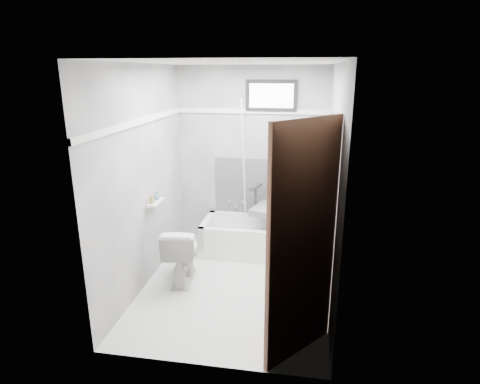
% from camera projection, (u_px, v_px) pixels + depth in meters
% --- Properties ---
extents(floor, '(2.60, 2.60, 0.00)m').
position_uv_depth(floor, '(235.00, 286.00, 4.52)').
color(floor, white).
rests_on(floor, ground).
extents(ceiling, '(2.60, 2.60, 0.00)m').
position_uv_depth(ceiling, '(234.00, 62.00, 3.83)').
color(ceiling, silver).
rests_on(ceiling, floor).
extents(wall_back, '(2.00, 0.02, 2.40)m').
position_uv_depth(wall_back, '(252.00, 158.00, 5.40)').
color(wall_back, slate).
rests_on(wall_back, floor).
extents(wall_front, '(2.00, 0.02, 2.40)m').
position_uv_depth(wall_front, '(203.00, 230.00, 2.95)').
color(wall_front, slate).
rests_on(wall_front, floor).
extents(wall_left, '(0.02, 2.60, 2.40)m').
position_uv_depth(wall_left, '(144.00, 179.00, 4.33)').
color(wall_left, slate).
rests_on(wall_left, floor).
extents(wall_right, '(0.02, 2.60, 2.40)m').
position_uv_depth(wall_right, '(333.00, 188.00, 4.01)').
color(wall_right, slate).
rests_on(wall_right, floor).
extents(bathtub, '(1.50, 0.70, 0.42)m').
position_uv_depth(bathtub, '(259.00, 237.00, 5.31)').
color(bathtub, white).
rests_on(bathtub, floor).
extents(office_chair, '(0.79, 0.79, 1.11)m').
position_uv_depth(office_chair, '(275.00, 204.00, 5.17)').
color(office_chair, slate).
rests_on(office_chair, bathtub).
extents(toilet, '(0.46, 0.71, 0.66)m').
position_uv_depth(toilet, '(182.00, 253.00, 4.57)').
color(toilet, white).
rests_on(toilet, floor).
extents(door, '(0.78, 0.78, 2.00)m').
position_uv_depth(door, '(337.00, 263.00, 2.87)').
color(door, '#512D1E').
rests_on(door, floor).
extents(window, '(0.66, 0.04, 0.40)m').
position_uv_depth(window, '(271.00, 96.00, 5.11)').
color(window, black).
rests_on(window, wall_back).
extents(backerboard, '(1.50, 0.02, 0.78)m').
position_uv_depth(backerboard, '(269.00, 187.00, 5.47)').
color(backerboard, '#4C4C4F').
rests_on(backerboard, wall_back).
extents(trim_back, '(2.00, 0.02, 0.06)m').
position_uv_depth(trim_back, '(252.00, 111.00, 5.21)').
color(trim_back, white).
rests_on(trim_back, wall_back).
extents(trim_left, '(0.02, 2.60, 0.06)m').
position_uv_depth(trim_left, '(141.00, 121.00, 4.15)').
color(trim_left, white).
rests_on(trim_left, wall_left).
extents(pole, '(0.02, 0.49, 1.90)m').
position_uv_depth(pole, '(244.00, 173.00, 5.23)').
color(pole, silver).
rests_on(pole, bathtub).
extents(shelf, '(0.10, 0.32, 0.02)m').
position_uv_depth(shelf, '(156.00, 202.00, 4.53)').
color(shelf, silver).
rests_on(shelf, wall_left).
extents(soap_bottle_a, '(0.06, 0.06, 0.10)m').
position_uv_depth(soap_bottle_a, '(152.00, 199.00, 4.43)').
color(soap_bottle_a, '#9E884F').
rests_on(soap_bottle_a, shelf).
extents(soap_bottle_b, '(0.10, 0.10, 0.10)m').
position_uv_depth(soap_bottle_b, '(156.00, 196.00, 4.57)').
color(soap_bottle_b, slate).
rests_on(soap_bottle_b, shelf).
extents(faucet, '(0.26, 0.10, 0.16)m').
position_uv_depth(faucet, '(237.00, 203.00, 5.59)').
color(faucet, silver).
rests_on(faucet, wall_back).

